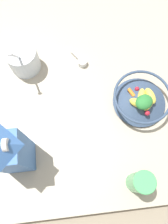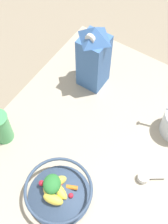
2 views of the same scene
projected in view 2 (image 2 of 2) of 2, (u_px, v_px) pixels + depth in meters
ground_plane at (120, 163)px, 1.10m from camera, size 6.00×6.00×0.00m
countertop at (121, 161)px, 1.08m from camera, size 0.94×0.94×0.04m
fruit_bowl at (58, 192)px, 0.96m from camera, size 0.21×0.21×0.09m
milk_carton at (94, 57)px, 1.12m from camera, size 0.10×0.10×0.28m
drinking_cup at (1, 127)px, 1.05m from camera, size 0.07×0.07×0.13m
measuring_scoop at (145, 178)px, 1.01m from camera, size 0.08×0.06×0.02m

